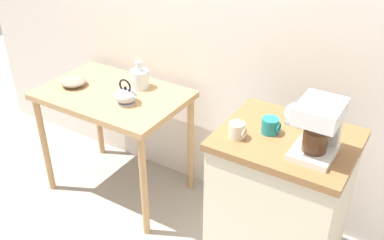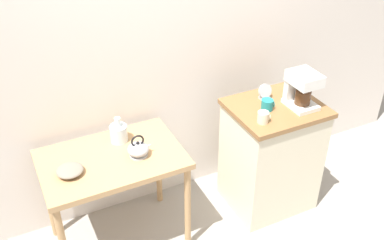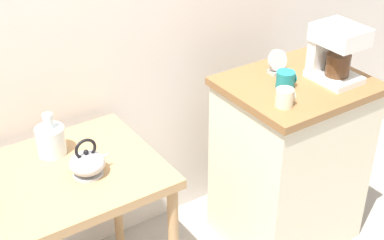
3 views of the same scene
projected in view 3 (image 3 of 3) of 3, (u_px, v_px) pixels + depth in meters
name	position (u px, v px, depth m)	size (l,w,h in m)	color
wooden_table	(45.00, 200.00, 2.14)	(0.91, 0.60, 0.76)	tan
kitchen_counter	(289.00, 162.00, 2.74)	(0.65, 0.55, 0.89)	beige
teakettle	(88.00, 164.00, 2.09)	(0.17, 0.14, 0.16)	#B2B5BA
glass_carafe_vase	(51.00, 140.00, 2.21)	(0.12, 0.12, 0.18)	silver
coffee_maker	(334.00, 50.00, 2.47)	(0.18, 0.22, 0.26)	white
mug_dark_teal	(286.00, 80.00, 2.44)	(0.09, 0.08, 0.08)	teal
mug_small_cream	(285.00, 98.00, 2.30)	(0.08, 0.08, 0.08)	beige
table_clock	(277.00, 63.00, 2.57)	(0.10, 0.05, 0.12)	#B2B5BA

